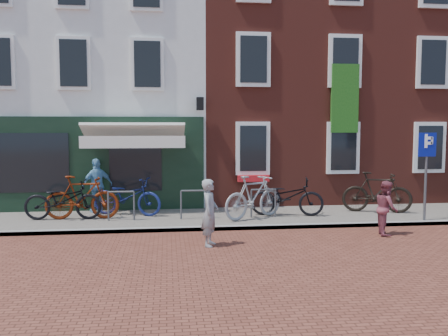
{
  "coord_description": "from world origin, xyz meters",
  "views": [
    {
      "loc": [
        -2.21,
        -12.08,
        2.68
      ],
      "look_at": [
        -0.63,
        1.23,
        1.53
      ],
      "focal_mm": 38.25,
      "sensor_mm": 36.0,
      "label": 1
    }
  ],
  "objects": [
    {
      "name": "bicycle_2",
      "position": [
        -3.4,
        2.0,
        0.65
      ],
      "size": [
        2.23,
        1.43,
        1.11
      ],
      "primitive_type": "imported",
      "rotation": [
        0.0,
        0.0,
        1.21
      ],
      "color": "navy",
      "rests_on": "sidewalk"
    },
    {
      "name": "woman",
      "position": [
        -1.28,
        -1.52,
        0.76
      ],
      "size": [
        0.51,
        0.64,
        1.52
      ],
      "primitive_type": "imported",
      "rotation": [
        0.0,
        0.0,
        1.27
      ],
      "color": "gray",
      "rests_on": "ground"
    },
    {
      "name": "building_brick_right",
      "position": [
        8.0,
        7.0,
        5.0
      ],
      "size": [
        6.0,
        8.0,
        10.0
      ],
      "primitive_type": "cube",
      "color": "maroon",
      "rests_on": "ground"
    },
    {
      "name": "cafe_person",
      "position": [
        -4.34,
        2.6,
        0.92
      ],
      "size": [
        1.03,
        0.85,
        1.64
      ],
      "primitive_type": "imported",
      "rotation": [
        0.0,
        0.0,
        3.7
      ],
      "color": "#68A5CD",
      "rests_on": "sidewalk"
    },
    {
      "name": "parking_sign",
      "position": [
        4.86,
        0.24,
        1.77
      ],
      "size": [
        0.5,
        0.08,
        2.43
      ],
      "color": "#4C4C4F",
      "rests_on": "sidewalk"
    },
    {
      "name": "building_stucco",
      "position": [
        -5.0,
        7.0,
        4.5
      ],
      "size": [
        8.0,
        8.0,
        9.0
      ],
      "primitive_type": "cube",
      "color": "silver",
      "rests_on": "ground"
    },
    {
      "name": "bicycle_0",
      "position": [
        -5.13,
        1.52,
        0.65
      ],
      "size": [
        2.13,
        0.81,
        1.11
      ],
      "primitive_type": "imported",
      "rotation": [
        0.0,
        0.0,
        1.54
      ],
      "color": "black",
      "rests_on": "sidewalk"
    },
    {
      "name": "bicycle_4",
      "position": [
        1.24,
        1.38,
        0.65
      ],
      "size": [
        2.22,
        1.19,
        1.11
      ],
      "primitive_type": "imported",
      "rotation": [
        0.0,
        0.0,
        1.35
      ],
      "color": "black",
      "rests_on": "sidewalk"
    },
    {
      "name": "bicycle_1",
      "position": [
        -4.6,
        1.51,
        0.72
      ],
      "size": [
        2.05,
        0.6,
        1.23
      ],
      "primitive_type": "imported",
      "rotation": [
        0.0,
        0.0,
        1.56
      ],
      "color": "#601E08",
      "rests_on": "sidewalk"
    },
    {
      "name": "ground",
      "position": [
        0.0,
        0.0,
        0.0
      ],
      "size": [
        80.0,
        80.0,
        0.0
      ],
      "primitive_type": "plane",
      "color": "brown"
    },
    {
      "name": "building_brick_mid",
      "position": [
        2.0,
        7.0,
        5.0
      ],
      "size": [
        6.0,
        8.0,
        10.0
      ],
      "primitive_type": "cube",
      "color": "maroon",
      "rests_on": "ground"
    },
    {
      "name": "bicycle_5",
      "position": [
        4.07,
        1.57,
        0.72
      ],
      "size": [
        2.12,
        1.23,
        1.23
      ],
      "primitive_type": "imported",
      "rotation": [
        0.0,
        0.0,
        1.23
      ],
      "color": "black",
      "rests_on": "sidewalk"
    },
    {
      "name": "bicycle_3",
      "position": [
        0.19,
        1.05,
        0.72
      ],
      "size": [
        2.06,
        1.54,
        1.23
      ],
      "primitive_type": "imported",
      "rotation": [
        0.0,
        0.0,
        2.11
      ],
      "color": "gray",
      "rests_on": "sidewalk"
    },
    {
      "name": "boy",
      "position": [
        3.18,
        -0.91,
        0.68
      ],
      "size": [
        0.64,
        0.75,
        1.35
      ],
      "primitive_type": "imported",
      "rotation": [
        0.0,
        0.0,
        1.36
      ],
      "color": "brown",
      "rests_on": "ground"
    },
    {
      "name": "sidewalk",
      "position": [
        1.0,
        1.5,
        0.05
      ],
      "size": [
        24.0,
        3.0,
        0.1
      ],
      "primitive_type": "cube",
      "color": "slate",
      "rests_on": "ground"
    }
  ]
}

